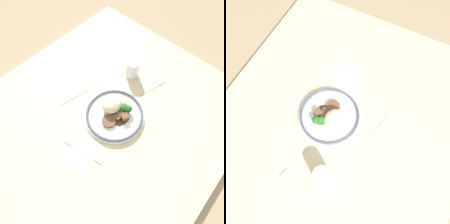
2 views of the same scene
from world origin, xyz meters
TOP-DOWN VIEW (x-y plane):
  - ground_plane at (0.00, 0.00)m, footprint 8.00×8.00m
  - dining_table at (0.00, 0.00)m, footprint 1.20×1.07m
  - napkin at (-0.19, -0.07)m, footprint 0.15×0.13m
  - plate at (0.03, -0.04)m, footprint 0.27×0.27m
  - juice_glass at (0.26, 0.05)m, footprint 0.07×0.07m
  - fork at (-0.20, -0.04)m, footprint 0.05×0.19m
  - knife at (0.01, 0.16)m, footprint 0.21×0.05m
  - spoon at (0.30, -0.09)m, footprint 0.16×0.05m

SIDE VIEW (x-z plane):
  - ground_plane at x=0.00m, z-range 0.00..0.00m
  - dining_table at x=0.00m, z-range 0.00..0.04m
  - napkin at x=-0.19m, z-range 0.04..0.04m
  - knife at x=0.01m, z-range 0.04..0.04m
  - spoon at x=0.30m, z-range 0.04..0.04m
  - fork at x=-0.20m, z-range 0.04..0.04m
  - plate at x=0.03m, z-range 0.02..0.10m
  - juice_glass at x=0.26m, z-range 0.04..0.13m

